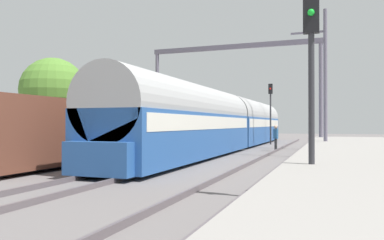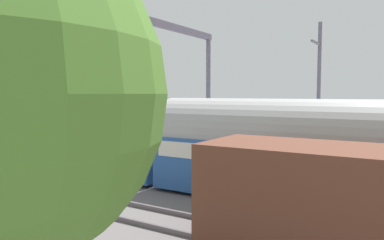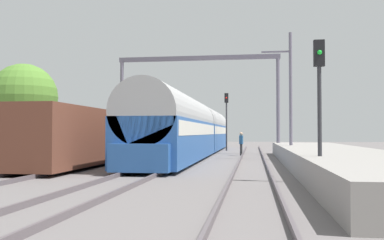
{
  "view_description": "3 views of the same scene",
  "coord_description": "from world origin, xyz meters",
  "px_view_note": "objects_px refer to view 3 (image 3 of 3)",
  "views": [
    {
      "loc": [
        7.06,
        -13.68,
        1.84
      ],
      "look_at": [
        0.0,
        5.63,
        2.04
      ],
      "focal_mm": 35.97,
      "sensor_mm": 36.0,
      "label": 1
    },
    {
      "loc": [
        -13.81,
        3.55,
        4.17
      ],
      "look_at": [
        0.37,
        12.22,
        2.98
      ],
      "focal_mm": 34.31,
      "sensor_mm": 36.0,
      "label": 2
    },
    {
      "loc": [
        4.37,
        -19.27,
        1.7
      ],
      "look_at": [
        0.0,
        11.33,
        2.6
      ],
      "focal_mm": 40.04,
      "sensor_mm": 36.0,
      "label": 3
    }
  ],
  "objects_px": {
    "passenger_train": "(195,129)",
    "person_crossing": "(241,142)",
    "railway_signal_far": "(226,114)",
    "catenary_gantry": "(198,83)",
    "railway_signal_near": "(319,91)",
    "freight_car": "(85,137)"
  },
  "relations": [
    {
      "from": "passenger_train",
      "to": "person_crossing",
      "type": "xyz_separation_m",
      "value": [
        3.5,
        -0.81,
        -0.94
      ]
    },
    {
      "from": "person_crossing",
      "to": "railway_signal_far",
      "type": "height_order",
      "value": "railway_signal_far"
    },
    {
      "from": "passenger_train",
      "to": "person_crossing",
      "type": "relative_size",
      "value": 18.99
    },
    {
      "from": "person_crossing",
      "to": "passenger_train",
      "type": "bearing_deg",
      "value": -95.2
    },
    {
      "from": "railway_signal_far",
      "to": "catenary_gantry",
      "type": "distance_m",
      "value": 6.72
    },
    {
      "from": "passenger_train",
      "to": "railway_signal_near",
      "type": "distance_m",
      "value": 18.81
    },
    {
      "from": "person_crossing",
      "to": "railway_signal_near",
      "type": "distance_m",
      "value": 17.17
    },
    {
      "from": "railway_signal_near",
      "to": "catenary_gantry",
      "type": "xyz_separation_m",
      "value": [
        -6.61,
        19.03,
        2.56
      ]
    },
    {
      "from": "railway_signal_far",
      "to": "catenary_gantry",
      "type": "relative_size",
      "value": 0.41
    },
    {
      "from": "person_crossing",
      "to": "railway_signal_near",
      "type": "height_order",
      "value": "railway_signal_near"
    },
    {
      "from": "freight_car",
      "to": "railway_signal_far",
      "type": "distance_m",
      "value": 19.8
    },
    {
      "from": "passenger_train",
      "to": "catenary_gantry",
      "type": "bearing_deg",
      "value": 90.0
    },
    {
      "from": "freight_car",
      "to": "person_crossing",
      "type": "relative_size",
      "value": 7.51
    },
    {
      "from": "catenary_gantry",
      "to": "railway_signal_far",
      "type": "bearing_deg",
      "value": 72.38
    },
    {
      "from": "freight_car",
      "to": "railway_signal_far",
      "type": "height_order",
      "value": "railway_signal_far"
    },
    {
      "from": "person_crossing",
      "to": "catenary_gantry",
      "type": "height_order",
      "value": "catenary_gantry"
    },
    {
      "from": "catenary_gantry",
      "to": "freight_car",
      "type": "bearing_deg",
      "value": -108.84
    },
    {
      "from": "railway_signal_far",
      "to": "catenary_gantry",
      "type": "height_order",
      "value": "catenary_gantry"
    },
    {
      "from": "person_crossing",
      "to": "catenary_gantry",
      "type": "bearing_deg",
      "value": -115.05
    },
    {
      "from": "passenger_train",
      "to": "railway_signal_near",
      "type": "bearing_deg",
      "value": -69.4
    },
    {
      "from": "passenger_train",
      "to": "person_crossing",
      "type": "height_order",
      "value": "passenger_train"
    },
    {
      "from": "freight_car",
      "to": "catenary_gantry",
      "type": "xyz_separation_m",
      "value": [
        4.32,
        12.66,
        4.2
      ]
    }
  ]
}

